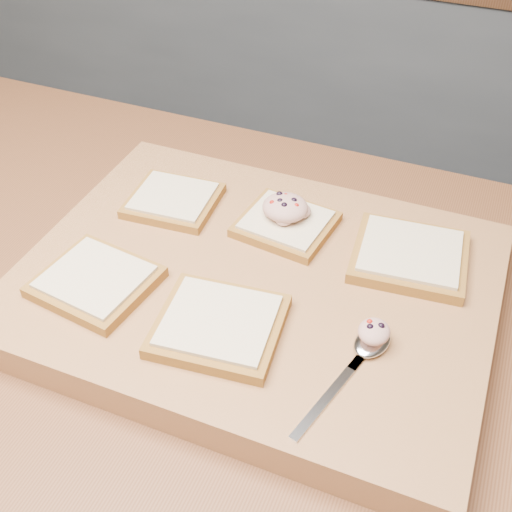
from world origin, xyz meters
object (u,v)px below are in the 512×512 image
at_px(bread_far_center, 286,224).
at_px(tuna_salad_dollop, 285,207).
at_px(spoon, 366,349).
at_px(cutting_board, 256,287).

relative_size(bread_far_center, tuna_salad_dollop, 2.13).
bearing_deg(tuna_salad_dollop, bread_far_center, -55.52).
bearing_deg(spoon, tuna_salad_dollop, 132.43).
xyz_separation_m(cutting_board, tuna_salad_dollop, (-0.00, 0.10, 0.05)).
bearing_deg(spoon, bread_far_center, 132.66).
relative_size(cutting_board, bread_far_center, 4.41).
distance_m(bread_far_center, tuna_salad_dollop, 0.02).
relative_size(cutting_board, spoon, 3.21).
xyz_separation_m(cutting_board, spoon, (0.15, -0.07, 0.03)).
height_order(cutting_board, spoon, spoon).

